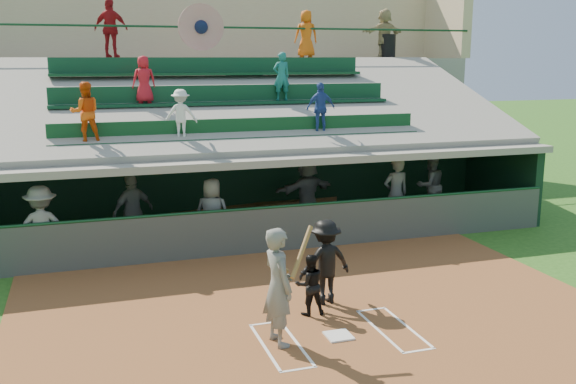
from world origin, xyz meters
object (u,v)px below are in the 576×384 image
object	(u,v)px
batter_at_plate	(278,286)
trash_bin	(388,46)
home_plate	(339,336)
catcher	(310,285)

from	to	relation	value
batter_at_plate	trash_bin	distance (m)	15.59
home_plate	batter_at_plate	xyz separation A→B (m)	(-1.04, 0.08, 0.98)
home_plate	trash_bin	bearing A→B (deg)	60.82
home_plate	batter_at_plate	distance (m)	1.43
batter_at_plate	catcher	xyz separation A→B (m)	(0.90, 0.99, -0.42)
batter_at_plate	trash_bin	size ratio (longest dim) A/B	2.27
home_plate	trash_bin	xyz separation A→B (m)	(7.12, 12.75, 5.00)
home_plate	trash_bin	world-z (taller)	trash_bin
batter_at_plate	catcher	bearing A→B (deg)	47.75
home_plate	catcher	size ratio (longest dim) A/B	0.38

